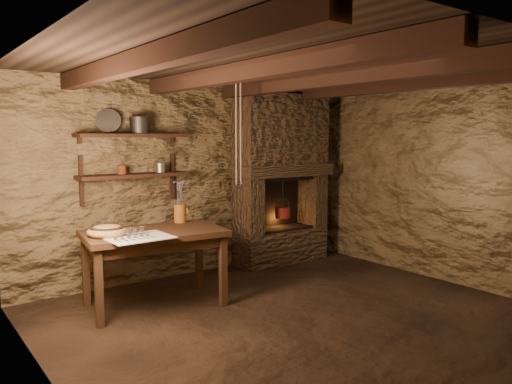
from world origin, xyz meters
TOP-DOWN VIEW (x-y plane):
  - floor at (0.00, 0.00)m, footprint 4.50×4.50m
  - back_wall at (0.00, 2.00)m, footprint 4.50×0.04m
  - front_wall at (0.00, -2.00)m, footprint 4.50×0.04m
  - left_wall at (-2.25, 0.00)m, footprint 0.04×4.00m
  - right_wall at (2.25, 0.00)m, footprint 0.04×4.00m
  - ceiling at (0.00, 0.00)m, footprint 4.50×4.00m
  - beam_far_left at (-1.50, 0.00)m, footprint 0.14×3.95m
  - beam_mid_left at (-0.50, 0.00)m, footprint 0.14×3.95m
  - beam_mid_right at (0.50, 0.00)m, footprint 0.14×3.95m
  - beam_far_right at (1.50, 0.00)m, footprint 0.14×3.95m
  - shelf_lower at (-0.85, 1.84)m, footprint 1.25×0.30m
  - shelf_upper at (-0.85, 1.84)m, footprint 1.25×0.30m
  - hearth at (1.25, 1.77)m, footprint 1.43×0.51m
  - work_table at (-0.95, 1.12)m, footprint 1.48×0.97m
  - linen_cloth at (-1.22, 0.86)m, footprint 0.60×0.49m
  - pewter_cutlery_row at (-1.22, 0.84)m, footprint 0.50×0.20m
  - drinking_glasses at (-1.21, 0.98)m, footprint 0.19×0.06m
  - stoneware_jug at (-0.51, 1.38)m, footprint 0.17×0.17m
  - wooden_bowl at (-1.43, 1.12)m, footprint 0.50×0.50m
  - iron_stockpot at (-0.76, 1.84)m, footprint 0.24×0.24m
  - tin_pan at (-1.09, 1.94)m, footprint 0.30×0.22m
  - small_kettle at (-0.52, 1.84)m, footprint 0.18×0.15m
  - rusty_tin at (-0.98, 1.84)m, footprint 0.13×0.13m
  - red_pot at (1.24, 1.72)m, footprint 0.25×0.25m
  - hanging_ropes at (0.05, 1.05)m, footprint 0.08×0.08m

SIDE VIEW (x-z plane):
  - floor at x=0.00m, z-range 0.00..0.00m
  - work_table at x=-0.95m, z-range 0.03..0.82m
  - red_pot at x=1.24m, z-range 0.43..0.97m
  - linen_cloth at x=-1.22m, z-range 0.79..0.80m
  - pewter_cutlery_row at x=-1.22m, z-range 0.80..0.81m
  - wooden_bowl at x=-1.43m, z-range 0.77..0.90m
  - drinking_glasses at x=-1.21m, z-range 0.80..0.87m
  - stoneware_jug at x=-0.51m, z-range 0.76..1.22m
  - back_wall at x=0.00m, z-range 0.00..2.40m
  - front_wall at x=0.00m, z-range 0.00..2.40m
  - left_wall at x=-2.25m, z-range 0.00..2.40m
  - right_wall at x=2.25m, z-range 0.00..2.40m
  - hearth at x=1.25m, z-range 0.08..2.38m
  - shelf_lower at x=-0.85m, z-range 1.28..1.32m
  - rusty_tin at x=-0.98m, z-range 1.32..1.42m
  - small_kettle at x=-0.52m, z-range 1.29..1.46m
  - shelf_upper at x=-0.85m, z-range 1.73..1.77m
  - hanging_ropes at x=0.05m, z-range 1.20..2.40m
  - iron_stockpot at x=-0.76m, z-range 1.77..1.94m
  - tin_pan at x=-1.09m, z-range 1.77..2.05m
  - beam_far_left at x=-1.50m, z-range 2.23..2.39m
  - beam_mid_left at x=-0.50m, z-range 2.23..2.39m
  - beam_mid_right at x=0.50m, z-range 2.23..2.39m
  - beam_far_right at x=1.50m, z-range 2.23..2.39m
  - ceiling at x=0.00m, z-range 2.38..2.42m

